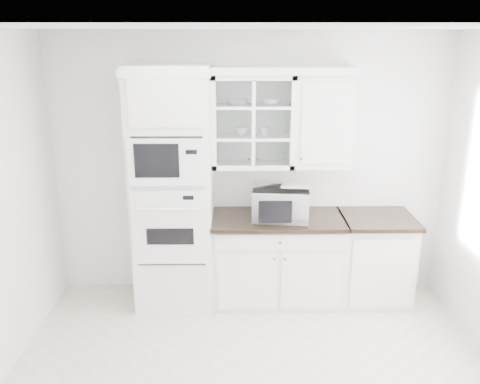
{
  "coord_description": "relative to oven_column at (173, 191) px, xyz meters",
  "views": [
    {
      "loc": [
        -0.13,
        -3.31,
        2.67
      ],
      "look_at": [
        -0.1,
        1.05,
        1.3
      ],
      "focal_mm": 38.0,
      "sensor_mm": 36.0,
      "label": 1
    }
  ],
  "objects": [
    {
      "name": "cup_a",
      "position": [
        0.67,
        0.15,
        0.55
      ],
      "size": [
        0.14,
        0.14,
        0.09
      ],
      "primitive_type": "imported",
      "rotation": [
        0.0,
        0.0,
        0.32
      ],
      "color": "white",
      "rests_on": "upper_cabinet_glass"
    },
    {
      "name": "room_shell",
      "position": [
        0.75,
        -0.99,
        0.58
      ],
      "size": [
        4.0,
        3.5,
        2.7
      ],
      "color": "white",
      "rests_on": "ground"
    },
    {
      "name": "cup_b",
      "position": [
        0.89,
        0.16,
        0.55
      ],
      "size": [
        0.1,
        0.1,
        0.08
      ],
      "primitive_type": "imported",
      "rotation": [
        0.0,
        0.0,
        -0.09
      ],
      "color": "white",
      "rests_on": "upper_cabinet_glass"
    },
    {
      "name": "base_cabinet_run",
      "position": [
        1.03,
        0.03,
        -0.74
      ],
      "size": [
        1.32,
        0.67,
        0.92
      ],
      "color": "white",
      "rests_on": "ground"
    },
    {
      "name": "upper_cabinet_glass",
      "position": [
        0.78,
        0.17,
        0.65
      ],
      "size": [
        0.8,
        0.33,
        0.9
      ],
      "color": "white",
      "rests_on": "room_shell"
    },
    {
      "name": "bowl_b",
      "position": [
        0.95,
        0.17,
        0.84
      ],
      "size": [
        0.22,
        0.22,
        0.06
      ],
      "primitive_type": "imported",
      "rotation": [
        0.0,
        0.0,
        0.28
      ],
      "color": "white",
      "rests_on": "upper_cabinet_glass"
    },
    {
      "name": "bowl_a",
      "position": [
        0.63,
        0.18,
        0.84
      ],
      "size": [
        0.21,
        0.21,
        0.05
      ],
      "primitive_type": "imported",
      "rotation": [
        0.0,
        0.0,
        -0.0
      ],
      "color": "white",
      "rests_on": "upper_cabinet_glass"
    },
    {
      "name": "countertop_microwave",
      "position": [
        1.05,
        -0.02,
        -0.12
      ],
      "size": [
        0.59,
        0.5,
        0.31
      ],
      "primitive_type": "imported",
      "rotation": [
        0.0,
        0.0,
        3.03
      ],
      "color": "white",
      "rests_on": "base_cabinet_run"
    },
    {
      "name": "crown_molding",
      "position": [
        0.68,
        0.14,
        1.14
      ],
      "size": [
        2.14,
        0.38,
        0.07
      ],
      "primitive_type": "cube",
      "color": "white",
      "rests_on": "room_shell"
    },
    {
      "name": "upper_cabinet_solid",
      "position": [
        1.46,
        0.17,
        0.65
      ],
      "size": [
        0.55,
        0.33,
        0.9
      ],
      "primitive_type": "cube",
      "color": "white",
      "rests_on": "room_shell"
    },
    {
      "name": "oven_column",
      "position": [
        0.0,
        0.0,
        0.0
      ],
      "size": [
        0.76,
        0.68,
        2.4
      ],
      "color": "white",
      "rests_on": "ground"
    },
    {
      "name": "extra_base_cabinet",
      "position": [
        2.03,
        0.03,
        -0.74
      ],
      "size": [
        0.72,
        0.67,
        0.92
      ],
      "color": "white",
      "rests_on": "ground"
    }
  ]
}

